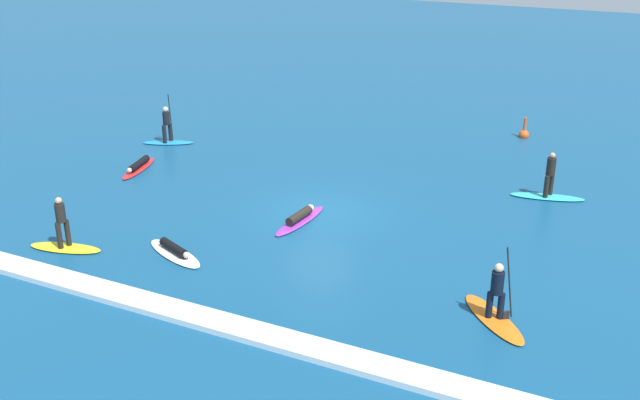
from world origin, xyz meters
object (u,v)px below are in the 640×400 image
at_px(marker_buoy, 524,134).
at_px(surfer_on_blue_board, 168,133).
at_px(surfer_on_orange_board, 495,307).
at_px(surfer_on_purple_board, 300,218).
at_px(surfer_on_white_board, 175,251).
at_px(surfer_on_teal_board, 549,186).
at_px(surfer_on_red_board, 139,166).
at_px(surfer_on_yellow_board, 64,236).

bearing_deg(marker_buoy, surfer_on_blue_board, -151.00).
relative_size(surfer_on_blue_board, surfer_on_orange_board, 0.97).
distance_m(surfer_on_purple_board, surfer_on_white_board, 4.84).
xyz_separation_m(surfer_on_purple_board, surfer_on_white_board, (-2.50, -4.15, -0.02)).
height_order(surfer_on_blue_board, surfer_on_white_board, surfer_on_blue_board).
relative_size(surfer_on_orange_board, surfer_on_white_board, 0.89).
distance_m(surfer_on_teal_board, marker_buoy, 7.93).
distance_m(surfer_on_orange_board, marker_buoy, 17.59).
height_order(surfer_on_white_board, marker_buoy, marker_buoy).
height_order(surfer_on_orange_board, surfer_on_white_board, surfer_on_orange_board).
distance_m(surfer_on_red_board, surfer_on_purple_board, 9.02).
xyz_separation_m(surfer_on_yellow_board, surfer_on_purple_board, (6.04, 5.40, -0.32)).
distance_m(surfer_on_yellow_board, surfer_on_blue_board, 11.46).
distance_m(surfer_on_yellow_board, marker_buoy, 22.25).
bearing_deg(surfer_on_red_board, surfer_on_teal_board, 91.65).
bearing_deg(surfer_on_teal_board, surfer_on_orange_board, 78.62).
relative_size(surfer_on_blue_board, surfer_on_purple_board, 0.80).
bearing_deg(surfer_on_blue_board, surfer_on_orange_board, -52.71).
relative_size(surfer_on_teal_board, surfer_on_white_board, 1.02).
distance_m(surfer_on_yellow_board, surfer_on_teal_board, 17.97).
bearing_deg(surfer_on_teal_board, marker_buoy, -85.01).
bearing_deg(surfer_on_purple_board, surfer_on_blue_board, 66.06).
distance_m(surfer_on_teal_board, surfer_on_white_board, 14.53).
relative_size(surfer_on_white_board, marker_buoy, 2.57).
relative_size(surfer_on_yellow_board, surfer_on_red_board, 0.91).
height_order(surfer_on_teal_board, surfer_on_orange_board, surfer_on_orange_board).
bearing_deg(surfer_on_yellow_board, surfer_on_purple_board, 27.98).
distance_m(surfer_on_purple_board, surfer_on_orange_board, 8.70).
height_order(surfer_on_blue_board, surfer_on_red_board, surfer_on_blue_board).
relative_size(surfer_on_teal_board, surfer_on_orange_board, 1.14).
height_order(surfer_on_teal_board, surfer_on_white_board, surfer_on_teal_board).
bearing_deg(surfer_on_red_board, surfer_on_blue_board, -176.51).
relative_size(surfer_on_purple_board, surfer_on_white_board, 1.09).
xyz_separation_m(surfer_on_yellow_board, surfer_on_red_board, (-2.78, 7.28, -0.33)).
bearing_deg(surfer_on_yellow_board, surfer_on_white_board, 5.62).
distance_m(surfer_on_blue_board, surfer_on_teal_board, 17.55).
bearing_deg(surfer_on_yellow_board, surfer_on_blue_board, 95.72).
xyz_separation_m(surfer_on_orange_board, surfer_on_white_board, (-10.41, -0.54, -0.32)).
xyz_separation_m(surfer_on_blue_board, surfer_on_white_board, (7.37, -9.55, -0.39)).
height_order(surfer_on_purple_board, marker_buoy, marker_buoy).
bearing_deg(surfer_on_blue_board, surfer_on_teal_board, -23.13).
distance_m(surfer_on_white_board, marker_buoy, 19.52).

